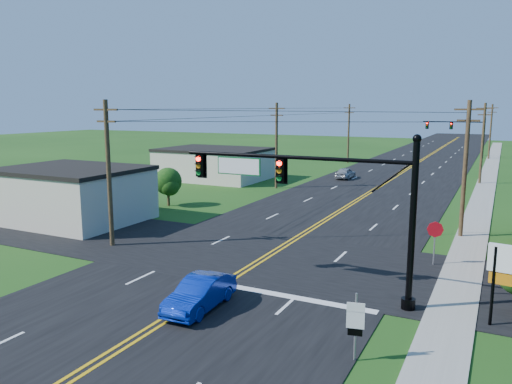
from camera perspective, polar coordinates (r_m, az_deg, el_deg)
The scene contains 20 objects.
ground at distance 19.62m, azimuth -15.20°, elevation -16.53°, with size 260.00×260.00×0.00m, color #1A4112.
road_main at distance 64.68m, azimuth 15.56°, elevation 1.76°, with size 16.00×220.00×0.04m, color black.
road_cross at distance 28.99m, azimuth 0.83°, elevation -7.43°, with size 70.00×10.00×0.04m, color black.
sidewalk at distance 53.68m, azimuth 24.53°, elevation -0.31°, with size 2.00×160.00×0.08m, color gray.
signal_mast_main at distance 22.65m, azimuth 6.38°, elevation -0.05°, with size 11.30×0.60×7.48m.
signal_mast_far at distance 93.37m, azimuth 21.95°, elevation 6.55°, with size 10.98×0.60×7.48m.
cream_bldg_near at distance 40.12m, azimuth -20.29°, elevation -0.23°, with size 10.20×8.20×4.10m.
cream_bldg_far at distance 60.03m, azimuth -4.80°, elevation 3.26°, with size 12.20×9.20×3.70m.
utility_pole_left_a at distance 31.68m, azimuth -16.48°, elevation 2.34°, with size 1.80×0.28×9.00m.
utility_pole_left_b at distance 52.71m, azimuth 2.35°, elevation 5.52°, with size 1.80×0.28×9.00m.
utility_pole_left_c at distance 78.09m, azimuth 10.54°, elevation 6.73°, with size 1.80×0.28×9.00m.
utility_pole_right_a at distance 35.26m, azimuth 22.79°, elevation 2.69°, with size 1.80×0.28×9.00m.
utility_pole_right_b at distance 61.14m, azimuth 24.48°, elevation 5.24°, with size 1.80×0.28×9.00m.
utility_pole_right_c at distance 91.09m, azimuth 25.23°, elevation 6.38°, with size 1.80×0.28×9.00m.
tree_left at distance 44.03m, azimuth -10.03°, elevation 1.20°, with size 2.40×2.40×3.37m.
blue_car at distance 21.82m, azimuth -6.40°, elevation -11.53°, with size 1.44×4.14×1.36m, color #07229E.
distant_car at distance 60.89m, azimuth 10.19°, elevation 2.11°, with size 1.58×3.92×1.34m, color #AAAAAE.
route_sign at distance 17.67m, azimuth 11.30°, elevation -14.36°, with size 0.60×0.16×2.43m.
stop_sign at distance 28.78m, azimuth 19.78°, elevation -4.53°, with size 0.86×0.22×2.46m.
pylon_sign at distance 21.67m, azimuth 27.05°, elevation -7.81°, with size 1.64×0.46×3.34m.
Camera 1 is at (11.97, -12.98, 8.57)m, focal length 35.00 mm.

